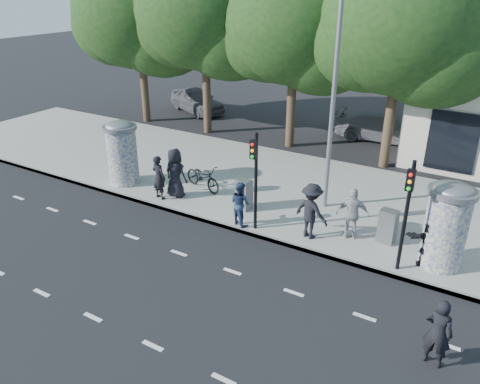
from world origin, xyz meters
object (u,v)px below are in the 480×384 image
Objects in this scene: ad_column_left at (122,151)px; ped_f at (430,243)px; ad_column_right at (446,224)px; ped_c at (240,203)px; traffic_pole_near at (255,172)px; street_lamp at (334,82)px; car_right at (382,127)px; bicycle at (203,177)px; traffic_pole_far at (407,206)px; ped_b at (159,177)px; man_road at (438,332)px; cabinet_right at (388,226)px; cabinet_left at (244,194)px; car_left at (197,100)px; ped_d at (311,211)px; ped_e at (353,214)px; ped_a at (175,173)px.

ad_column_left reaches higher than ped_f.
ad_column_right is 1.70× the size of ped_f.
ad_column_right is 1.69× the size of ped_c.
traffic_pole_near is 1.43m from ped_c.
car_right is (-0.51, 9.50, -4.08)m from street_lamp.
traffic_pole_far is at bearing -86.19° from bicycle.
man_road is (10.73, -3.42, -0.15)m from ped_b.
traffic_pole_near is 4.59m from cabinet_right.
cabinet_left is 11.37m from car_right.
street_lamp is 10.35m from car_right.
ad_column_left is 0.58× the size of car_left.
traffic_pole_near is 5.68m from ped_f.
ped_b is 1.00× the size of man_road.
ped_f is (5.49, 0.63, -1.30)m from traffic_pole_near.
traffic_pole_far is 0.75× the size of car_left.
ped_b is (2.25, -0.44, -0.52)m from ad_column_left.
cabinet_right is 18.44m from car_left.
traffic_pole_near is 1.00× the size of traffic_pole_far.
man_road is (4.54, -3.62, -0.23)m from ped_d.
ped_d reaches higher than ped_c.
man_road reaches higher than cabinet_right.
ped_e is at bearing -47.41° from street_lamp.
traffic_pole_far is 1.96× the size of ped_b.
bicycle is at bearing -20.16° from man_road.
street_lamp reaches higher than bicycle.
cabinet_left is at bearing -145.69° from street_lamp.
ped_c is 0.89× the size of ped_e.
traffic_pole_near is at bearing -6.11° from ad_column_left.
traffic_pole_near reaches higher than cabinet_right.
cabinet_left is (2.33, -0.70, 0.06)m from bicycle.
ped_d is at bearing -79.59° from street_lamp.
bicycle is at bearing -168.29° from street_lamp.
ped_e reaches higher than cabinet_right.
ped_b is at bearing -10.83° from man_road.
traffic_pole_near reaches higher than ad_column_left.
ad_column_right is at bearing -142.15° from ped_f.
ad_column_left is at bearing 176.45° from traffic_pole_far.
car_left reaches higher than car_right.
car_right is (7.49, 11.63, -0.83)m from ad_column_left.
ped_a is at bearing -158.27° from street_lamp.
ad_column_right is (12.40, 0.20, 0.00)m from ad_column_left.
traffic_pole_near is 4.12m from ped_a.
street_lamp is at bearing -146.33° from ped_b.
traffic_pole_far is at bearing -55.45° from cabinet_right.
traffic_pole_near is at bearing -101.90° from bicycle.
ped_d is 11.91m from car_right.
ped_b is at bearing -1.40° from ped_f.
ped_c is at bearing -52.55° from cabinet_left.
man_road is at bearing -16.66° from cabinet_left.
ad_column_right is 0.74m from ped_f.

